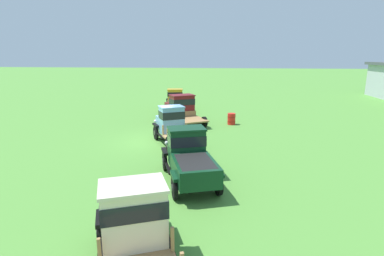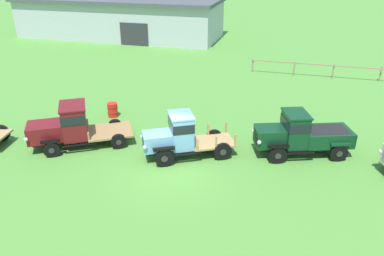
{
  "view_description": "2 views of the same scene",
  "coord_description": "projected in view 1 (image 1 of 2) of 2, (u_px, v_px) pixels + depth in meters",
  "views": [
    {
      "loc": [
        17.74,
        4.8,
        5.23
      ],
      "look_at": [
        0.3,
        2.49,
        1.0
      ],
      "focal_mm": 28.0,
      "sensor_mm": 36.0,
      "label": 1
    },
    {
      "loc": [
        4.97,
        -14.32,
        9.2
      ],
      "look_at": [
        0.3,
        2.49,
        1.0
      ],
      "focal_mm": 35.0,
      "sensor_mm": 36.0,
      "label": 2
    }
  ],
  "objects": [
    {
      "name": "oil_drum_beside_row",
      "position": [
        231.0,
        119.0,
        23.44
      ],
      "size": [
        0.64,
        0.64,
        0.88
      ],
      "color": "red",
      "rests_on": "ground"
    },
    {
      "name": "vintage_truck_second_in_line",
      "position": [
        181.0,
        108.0,
        24.09
      ],
      "size": [
        5.43,
        4.27,
        2.27
      ],
      "color": "black",
      "rests_on": "ground"
    },
    {
      "name": "vintage_truck_far_side",
      "position": [
        188.0,
        155.0,
        12.75
      ],
      "size": [
        5.01,
        3.13,
        2.24
      ],
      "color": "black",
      "rests_on": "ground"
    },
    {
      "name": "vintage_truck_back_of_row",
      "position": [
        134.0,
        221.0,
        7.66
      ],
      "size": [
        4.93,
        3.35,
        2.19
      ],
      "color": "black",
      "rests_on": "ground"
    },
    {
      "name": "ground_plane",
      "position": [
        154.0,
        141.0,
        18.94
      ],
      "size": [
        240.0,
        240.0,
        0.0
      ],
      "primitive_type": "plane",
      "color": "#518E38"
    },
    {
      "name": "vintage_truck_midrow_center",
      "position": [
        171.0,
        124.0,
        18.5
      ],
      "size": [
        4.68,
        3.42,
        2.28
      ],
      "color": "black",
      "rests_on": "ground"
    },
    {
      "name": "vintage_truck_foreground_near",
      "position": [
        175.0,
        98.0,
        29.92
      ],
      "size": [
        4.67,
        2.44,
        2.08
      ],
      "color": "black",
      "rests_on": "ground"
    }
  ]
}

